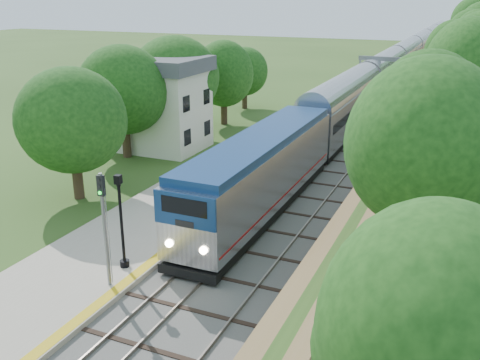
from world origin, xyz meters
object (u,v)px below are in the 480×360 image
at_px(signal_gantry, 394,69).
at_px(signal_platform, 104,218).
at_px(signal_farside, 384,141).
at_px(lamppost_far, 122,227).
at_px(station_building, 156,102).
at_px(train, 404,62).

bearing_deg(signal_gantry, signal_platform, -96.52).
relative_size(signal_gantry, signal_farside, 1.41).
relative_size(signal_gantry, lamppost_far, 1.78).
height_order(signal_platform, signal_farside, signal_farside).
bearing_deg(station_building, lamppost_far, -62.15).
xyz_separation_m(signal_platform, signal_farside, (9.10, 18.12, 0.07)).
relative_size(station_building, lamppost_far, 1.82).
bearing_deg(signal_farside, lamppost_far, -120.04).
bearing_deg(signal_gantry, lamppost_far, -97.25).
bearing_deg(lamppost_far, station_building, 117.85).
xyz_separation_m(station_building, signal_farside, (20.20, -3.87, -0.33)).
height_order(signal_gantry, lamppost_far, signal_gantry).
xyz_separation_m(station_building, signal_platform, (11.10, -21.99, -0.39)).
xyz_separation_m(station_building, train, (14.00, 54.40, -1.69)).
xyz_separation_m(signal_gantry, signal_farside, (3.73, -28.86, -1.06)).
distance_m(station_building, signal_farside, 20.57).
relative_size(signal_gantry, train, 0.06).
height_order(signal_gantry, signal_farside, signal_gantry).
bearing_deg(signal_farside, station_building, 169.16).
bearing_deg(station_building, signal_platform, -63.22).
distance_m(station_building, signal_platform, 24.63).
height_order(signal_gantry, signal_platform, signal_gantry).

